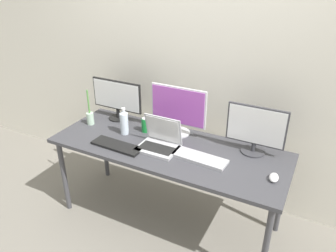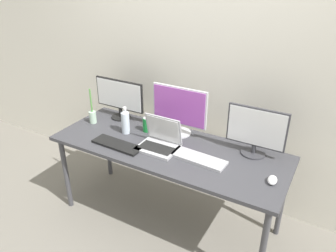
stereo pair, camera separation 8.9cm
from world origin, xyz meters
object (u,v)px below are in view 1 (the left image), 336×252
Objects in this scene: bamboo_vase at (90,117)px; monitor_center at (178,109)px; monitor_left at (117,98)px; keyboard_main at (117,146)px; laptop_silver at (160,141)px; monitor_right at (256,129)px; mouse_by_keyboard at (274,177)px; keyboard_aux at (199,158)px; work_desk at (168,153)px; water_bottle at (124,122)px; soda_can_near_keyboard at (145,125)px.

monitor_center is at bearing 14.55° from bamboo_vase.
keyboard_main is at bearing -56.28° from monitor_left.
monitor_left is 0.68m from laptop_silver.
monitor_right reaches higher than mouse_by_keyboard.
keyboard_main is at bearing -164.69° from keyboard_aux.
bamboo_vase is at bearing 178.71° from keyboard_aux.
laptop_silver is 0.88m from mouse_by_keyboard.
work_desk is 17.84× the size of mouse_by_keyboard.
keyboard_main is 0.66m from keyboard_aux.
keyboard_main is 1.78× the size of water_bottle.
monitor_center is 0.64m from monitor_right.
monitor_right is 4.19× the size of mouse_by_keyboard.
work_desk is at bearing -160.34° from monitor_right.
monitor_right is at bearing -1.39° from monitor_center.
mouse_by_keyboard is 0.45× the size of water_bottle.
bamboo_vase reaches higher than soda_can_near_keyboard.
monitor_center reaches higher than bamboo_vase.
monitor_right is at bearing 19.66° from work_desk.
monitor_center is 0.32m from laptop_silver.
work_desk is at bearing -25.54° from soda_can_near_keyboard.
keyboard_main is at bearing -127.40° from monitor_center.
soda_can_near_keyboard is 0.52m from bamboo_vase.
bamboo_vase is at bearing 169.30° from mouse_by_keyboard.
bamboo_vase is (-0.77, -0.20, -0.15)m from monitor_center.
monitor_right is 1.05× the size of keyboard_aux.
keyboard_aux reaches higher than work_desk.
monitor_right is at bearing 44.04° from keyboard_aux.
keyboard_main is (-0.33, -0.43, -0.21)m from monitor_center.
bamboo_vase is (-0.80, 0.04, 0.13)m from work_desk.
monitor_left reaches higher than mouse_by_keyboard.
monitor_center is 0.32m from soda_can_near_keyboard.
mouse_by_keyboard is at bearing -1.63° from laptop_silver.
laptop_silver is at bearing -158.44° from monitor_right.
water_bottle is at bearing 177.10° from keyboard_aux.
keyboard_aux is 0.61m from soda_can_near_keyboard.
bamboo_vase is at bearing -168.82° from soda_can_near_keyboard.
laptop_silver is 0.73× the size of keyboard_main.
monitor_left is at bearing 163.33° from soda_can_near_keyboard.
monitor_left is 2.11× the size of water_bottle.
water_bottle is (-1.25, 0.09, 0.09)m from mouse_by_keyboard.
work_desk is 3.87× the size of monitor_center.
water_bottle is at bearing 168.77° from mouse_by_keyboard.
keyboard_main is 0.25m from water_bottle.
monitor_center is (0.62, -0.01, 0.02)m from monitor_left.
keyboard_main is 3.34× the size of soda_can_near_keyboard.
monitor_center is at bearing 178.61° from monitor_right.
water_bottle is at bearing 110.11° from keyboard_main.
keyboard_aux is at bearing -2.62° from laptop_silver.
water_bottle reaches higher than mouse_by_keyboard.
work_desk is 7.95× the size of water_bottle.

